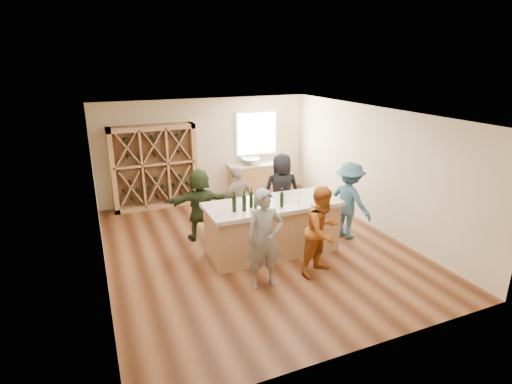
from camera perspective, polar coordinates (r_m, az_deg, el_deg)
name	(u,v)px	position (r m, az deg, el deg)	size (l,w,h in m)	color
floor	(255,248)	(8.62, -0.09, -8.05)	(6.00, 7.00, 0.10)	brown
ceiling	(255,111)	(7.77, -0.11, 11.43)	(6.00, 7.00, 0.10)	white
wall_back	(206,149)	(11.33, -7.14, 6.12)	(6.00, 0.10, 2.80)	beige
wall_front	(366,262)	(5.24, 15.40, -9.63)	(6.00, 0.10, 2.80)	beige
wall_left	(94,204)	(7.50, -22.10, -1.63)	(0.10, 7.00, 2.80)	beige
wall_right	(377,168)	(9.64, 16.88, 3.24)	(0.10, 7.00, 2.80)	beige
window_frame	(256,133)	(11.67, 0.06, 8.39)	(1.30, 0.06, 1.30)	white
window_pane	(257,134)	(11.64, 0.13, 8.36)	(1.18, 0.01, 1.18)	white
wine_rack	(154,167)	(10.83, -14.31, 3.47)	(2.20, 0.45, 2.20)	#A5784E
back_counter_base	(257,180)	(11.70, 0.13, 1.76)	(1.60, 0.58, 0.86)	#A5784E
back_counter_top	(257,165)	(11.58, 0.13, 3.94)	(1.70, 0.62, 0.06)	#AFA08E
sink	(251,161)	(11.47, -0.79, 4.44)	(0.54, 0.54, 0.19)	silver
faucet	(248,158)	(11.62, -1.13, 4.91)	(0.02, 0.02, 0.30)	silver
tasting_counter_base	(272,229)	(8.19, 2.34, -5.32)	(2.60, 1.00, 1.00)	#A5784E
tasting_counter_top	(273,204)	(7.99, 2.39, -1.78)	(2.72, 1.12, 0.08)	#AFA08E
wine_bottle_a	(234,204)	(7.45, -3.14, -1.66)	(0.08, 0.08, 0.33)	black
wine_bottle_b	(244,203)	(7.48, -1.69, -1.56)	(0.08, 0.08, 0.32)	black
wine_bottle_c	(251,200)	(7.66, -0.69, -1.08)	(0.08, 0.08, 0.32)	black
wine_bottle_d	(256,202)	(7.59, -0.05, -1.37)	(0.07, 0.07, 0.29)	black
wine_bottle_e	(265,200)	(7.66, 1.34, -1.13)	(0.08, 0.08, 0.31)	black
wine_glass_a	(268,207)	(7.48, 1.70, -2.21)	(0.06, 0.06, 0.17)	white
wine_glass_b	(292,204)	(7.68, 5.15, -1.74)	(0.06, 0.06, 0.16)	white
wine_glass_c	(312,200)	(7.87, 7.99, -1.20)	(0.07, 0.07, 0.19)	white
wine_glass_d	(299,198)	(7.99, 6.12, -0.81)	(0.07, 0.07, 0.19)	white
wine_glass_e	(323,195)	(8.21, 9.50, -0.44)	(0.07, 0.07, 0.20)	white
tasting_menu_a	(265,211)	(7.51, 1.29, -2.77)	(0.21, 0.29, 0.00)	white
tasting_menu_b	(291,208)	(7.73, 5.01, -2.23)	(0.24, 0.33, 0.00)	white
tasting_menu_c	(321,202)	(8.10, 9.24, -1.41)	(0.22, 0.30, 0.00)	white
person_near_left	(265,239)	(6.85, 1.25, -6.73)	(0.65, 0.47, 1.77)	slate
person_near_right	(322,231)	(7.37, 9.48, -5.51)	(0.82, 0.45, 1.68)	#994C19
person_server	(349,201)	(8.96, 13.17, -1.21)	(1.11, 0.51, 1.71)	#335972
person_far_mid	(237,201)	(8.87, -2.67, -1.36)	(0.93, 0.48, 1.59)	gray
person_far_right	(282,191)	(9.32, 3.66, 0.18)	(0.86, 0.56, 1.76)	black
person_far_left	(200,204)	(8.74, -7.99, -1.77)	(1.49, 0.54, 1.61)	#263319
wine_bottle_f	(282,200)	(7.69, 3.70, -1.12)	(0.07, 0.07, 0.30)	black
wine_glass_f	(266,196)	(8.09, 1.48, -0.51)	(0.07, 0.07, 0.18)	white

